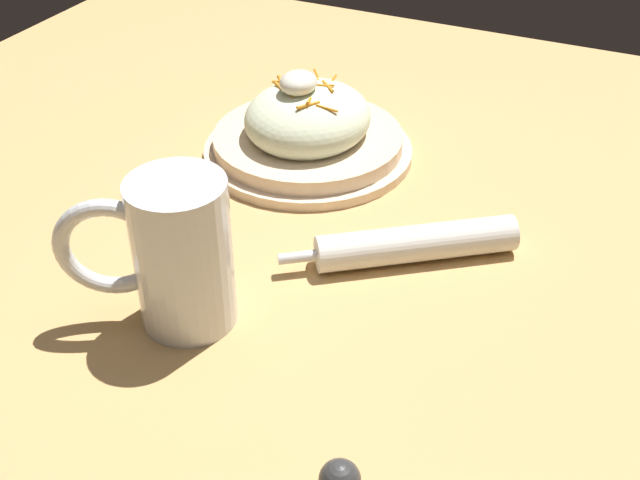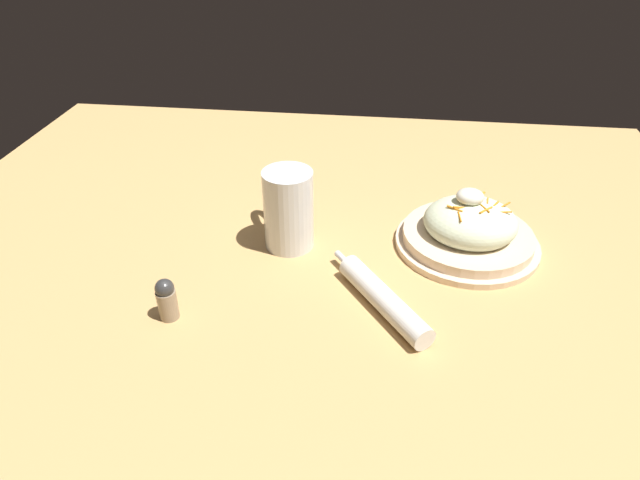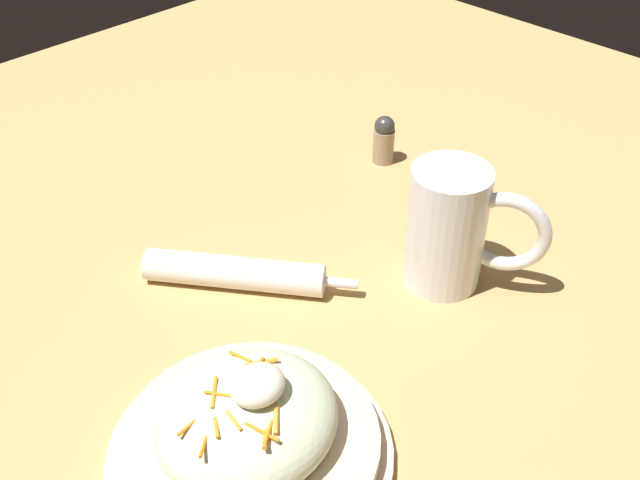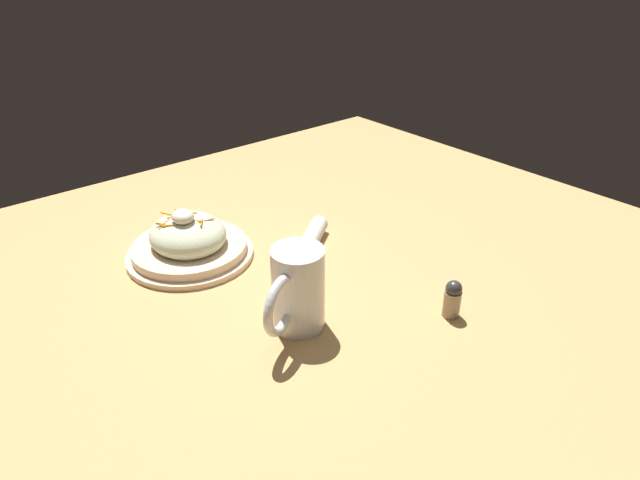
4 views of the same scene
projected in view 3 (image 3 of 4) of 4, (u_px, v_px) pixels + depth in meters
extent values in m
plane|color=tan|center=(332.00, 244.00, 0.87)|extent=(1.43, 1.43, 0.00)
cylinder|color=beige|center=(251.00, 453.00, 0.64)|extent=(0.24, 0.24, 0.01)
cylinder|color=beige|center=(250.00, 442.00, 0.63)|extent=(0.21, 0.21, 0.02)
ellipsoid|color=beige|center=(248.00, 420.00, 0.62)|extent=(0.15, 0.14, 0.07)
cylinder|color=orange|center=(218.00, 394.00, 0.59)|extent=(0.01, 0.02, 0.00)
cylinder|color=orange|center=(268.00, 387.00, 0.60)|extent=(0.02, 0.01, 0.01)
cylinder|color=orange|center=(205.00, 442.00, 0.57)|extent=(0.03, 0.02, 0.01)
cylinder|color=orange|center=(276.00, 420.00, 0.58)|extent=(0.02, 0.02, 0.01)
cylinder|color=orange|center=(266.00, 436.00, 0.57)|extent=(0.02, 0.02, 0.01)
cylinder|color=orange|center=(261.00, 362.00, 0.62)|extent=(0.02, 0.02, 0.00)
cylinder|color=orange|center=(257.00, 367.00, 0.62)|extent=(0.02, 0.01, 0.01)
cylinder|color=orange|center=(214.00, 392.00, 0.59)|extent=(0.02, 0.02, 0.00)
cylinder|color=orange|center=(262.00, 432.00, 0.57)|extent=(0.01, 0.03, 0.01)
cylinder|color=orange|center=(269.00, 430.00, 0.57)|extent=(0.03, 0.02, 0.01)
cylinder|color=orange|center=(240.00, 357.00, 0.63)|extent=(0.01, 0.02, 0.01)
cylinder|color=orange|center=(189.00, 426.00, 0.58)|extent=(0.02, 0.01, 0.00)
cylinder|color=orange|center=(216.00, 428.00, 0.57)|extent=(0.01, 0.02, 0.00)
cylinder|color=orange|center=(234.00, 420.00, 0.57)|extent=(0.01, 0.02, 0.00)
ellipsoid|color=white|center=(257.00, 385.00, 0.59)|extent=(0.04, 0.04, 0.02)
cylinder|color=white|center=(446.00, 228.00, 0.79)|extent=(0.08, 0.08, 0.13)
cylinder|color=#B76B14|center=(443.00, 253.00, 0.81)|extent=(0.07, 0.07, 0.07)
cylinder|color=white|center=(447.00, 222.00, 0.78)|extent=(0.07, 0.07, 0.01)
torus|color=white|center=(505.00, 232.00, 0.77)|extent=(0.05, 0.09, 0.09)
cylinder|color=white|center=(234.00, 272.00, 0.81)|extent=(0.14, 0.17, 0.03)
cylinder|color=silver|center=(341.00, 283.00, 0.79)|extent=(0.03, 0.04, 0.01)
cylinder|color=gray|center=(383.00, 146.00, 1.00)|extent=(0.03, 0.03, 0.05)
sphere|color=#333333|center=(385.00, 126.00, 0.99)|extent=(0.03, 0.03, 0.03)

